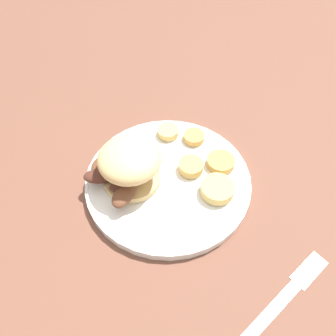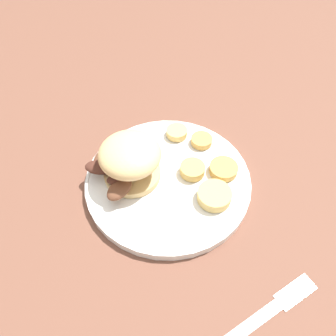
% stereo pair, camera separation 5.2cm
% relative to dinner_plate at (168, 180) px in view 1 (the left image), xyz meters
% --- Properties ---
extents(ground_plane, '(4.00, 4.00, 0.00)m').
position_rel_dinner_plate_xyz_m(ground_plane, '(0.00, 0.00, -0.01)').
color(ground_plane, brown).
extents(dinner_plate, '(0.27, 0.27, 0.02)m').
position_rel_dinner_plate_xyz_m(dinner_plate, '(0.00, 0.00, 0.00)').
color(dinner_plate, white).
rests_on(dinner_plate, ground_plane).
extents(sandwich, '(0.12, 0.12, 0.08)m').
position_rel_dinner_plate_xyz_m(sandwich, '(0.03, -0.06, 0.05)').
color(sandwich, tan).
rests_on(sandwich, dinner_plate).
extents(potato_round_0, '(0.04, 0.04, 0.02)m').
position_rel_dinner_plate_xyz_m(potato_round_0, '(-0.03, 0.03, 0.02)').
color(potato_round_0, tan).
rests_on(potato_round_0, dinner_plate).
extents(potato_round_1, '(0.04, 0.04, 0.01)m').
position_rel_dinner_plate_xyz_m(potato_round_1, '(-0.10, 0.01, 0.01)').
color(potato_round_1, tan).
rests_on(potato_round_1, dinner_plate).
extents(potato_round_2, '(0.05, 0.05, 0.02)m').
position_rel_dinner_plate_xyz_m(potato_round_2, '(-0.00, 0.08, 0.02)').
color(potato_round_2, '#DBB766').
rests_on(potato_round_2, dinner_plate).
extents(potato_round_3, '(0.04, 0.04, 0.01)m').
position_rel_dinner_plate_xyz_m(potato_round_3, '(-0.09, -0.03, 0.01)').
color(potato_round_3, '#DBB766').
rests_on(potato_round_3, dinner_plate).
extents(potato_round_4, '(0.05, 0.05, 0.01)m').
position_rel_dinner_plate_xyz_m(potato_round_4, '(-0.06, 0.07, 0.01)').
color(potato_round_4, tan).
rests_on(potato_round_4, dinner_plate).
extents(fork, '(0.17, 0.11, 0.00)m').
position_rel_dinner_plate_xyz_m(fork, '(0.12, 0.21, -0.01)').
color(fork, silver).
rests_on(fork, ground_plane).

